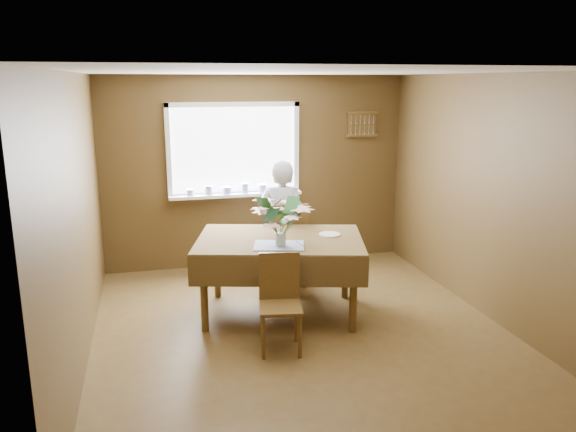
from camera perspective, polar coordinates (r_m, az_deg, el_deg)
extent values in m
plane|color=#4F3A1B|center=(5.69, 1.38, -11.62)|extent=(4.50, 4.50, 0.00)
plane|color=white|center=(5.15, 1.54, 14.45)|extent=(4.50, 4.50, 0.00)
plane|color=brown|center=(7.43, -3.20, 4.49)|extent=(4.00, 0.00, 4.00)
plane|color=brown|center=(3.26, 12.18, -7.81)|extent=(4.00, 0.00, 4.00)
plane|color=brown|center=(5.13, -20.61, -0.50)|extent=(0.00, 4.50, 4.50)
plane|color=brown|center=(6.11, 19.84, 1.72)|extent=(0.00, 4.50, 4.50)
cube|color=white|center=(7.33, -5.53, 6.68)|extent=(1.60, 0.01, 1.10)
cube|color=white|center=(7.26, -5.61, 11.21)|extent=(1.72, 0.06, 0.06)
cube|color=white|center=(7.40, -5.41, 2.21)|extent=(1.72, 0.06, 0.06)
cube|color=white|center=(7.23, -12.06, 6.36)|extent=(0.06, 0.06, 1.22)
cube|color=white|center=(7.48, 0.84, 6.88)|extent=(0.06, 0.06, 1.22)
cube|color=white|center=(7.33, -5.32, 2.18)|extent=(1.72, 0.20, 0.04)
cylinder|color=white|center=(7.24, -9.91, 2.37)|extent=(0.09, 0.09, 0.08)
cylinder|color=white|center=(7.25, -8.06, 2.61)|extent=(0.11, 0.11, 0.12)
cylinder|color=white|center=(7.28, -6.22, 2.61)|extent=(0.12, 0.12, 0.09)
cylinder|color=white|center=(7.31, -4.41, 2.84)|extent=(0.10, 0.10, 0.13)
cylinder|color=white|center=(7.36, -2.60, 2.84)|extent=(0.11, 0.11, 0.10)
cylinder|color=white|center=(7.41, -0.82, 2.83)|extent=(0.09, 0.09, 0.08)
cube|color=brown|center=(7.74, 7.52, 9.23)|extent=(0.40, 0.03, 0.30)
cube|color=brown|center=(7.72, 7.59, 10.33)|extent=(0.44, 0.04, 0.03)
cube|color=brown|center=(7.74, 7.52, 8.11)|extent=(0.44, 0.04, 0.03)
cylinder|color=brown|center=(5.60, -8.52, -7.84)|extent=(0.08, 0.08, 0.78)
cylinder|color=brown|center=(5.56, 6.65, -7.96)|extent=(0.08, 0.08, 0.78)
cylinder|color=brown|center=(6.45, -7.22, -4.89)|extent=(0.08, 0.08, 0.78)
cylinder|color=brown|center=(6.42, 5.86, -4.97)|extent=(0.08, 0.08, 0.78)
cube|color=brown|center=(5.83, -0.84, -2.58)|extent=(1.86, 1.48, 0.04)
cube|color=#3F2F17|center=(5.83, -0.84, -2.34)|extent=(1.94, 1.56, 0.01)
cube|color=#3F2F17|center=(5.32, -1.02, -5.68)|extent=(1.65, 0.45, 0.31)
cube|color=#3F2F17|center=(6.43, -0.68, -2.28)|extent=(1.65, 0.45, 0.31)
cube|color=#3F2F17|center=(5.96, -9.05, -3.74)|extent=(0.31, 1.12, 0.31)
cube|color=#3F2F17|center=(5.91, 7.45, -3.83)|extent=(0.31, 1.12, 0.31)
cube|color=#4B99D5|center=(5.56, -0.92, -3.01)|extent=(0.57, 0.47, 0.01)
cylinder|color=brown|center=(7.07, 0.90, -4.42)|extent=(0.04, 0.04, 0.48)
cylinder|color=brown|center=(6.99, -2.13, -4.63)|extent=(0.04, 0.04, 0.48)
cylinder|color=brown|center=(6.72, 1.70, -5.39)|extent=(0.04, 0.04, 0.48)
cylinder|color=brown|center=(6.64, -1.50, -5.63)|extent=(0.04, 0.04, 0.48)
cube|color=brown|center=(6.78, -0.26, -2.98)|extent=(0.45, 0.45, 0.03)
cube|color=brown|center=(6.51, 0.14, -1.12)|extent=(0.44, 0.04, 0.53)
cylinder|color=brown|center=(5.09, -2.52, -12.28)|extent=(0.04, 0.04, 0.41)
cylinder|color=brown|center=(5.10, 1.22, -12.17)|extent=(0.04, 0.04, 0.41)
cylinder|color=brown|center=(5.38, -2.63, -10.78)|extent=(0.04, 0.04, 0.41)
cylinder|color=brown|center=(5.40, 0.89, -10.68)|extent=(0.04, 0.04, 0.41)
cube|color=brown|center=(5.15, -0.77, -9.26)|extent=(0.44, 0.44, 0.03)
cube|color=brown|center=(5.23, -0.89, -6.08)|extent=(0.38, 0.09, 0.45)
imported|color=white|center=(6.60, -0.63, -0.90)|extent=(0.67, 0.57, 1.54)
cylinder|color=white|center=(5.54, -0.77, -2.38)|extent=(0.11, 0.11, 0.13)
cylinder|color=#33662D|center=(5.52, -0.77, -1.32)|extent=(0.06, 0.06, 0.10)
cylinder|color=white|center=(5.96, 4.24, -1.88)|extent=(0.26, 0.26, 0.01)
cube|color=silver|center=(5.59, 1.22, -2.86)|extent=(0.05, 0.20, 0.00)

